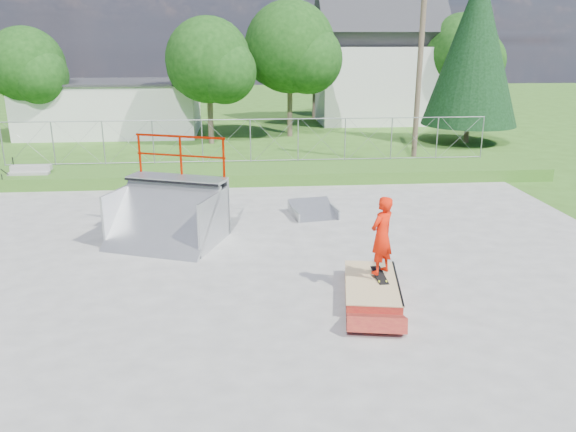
% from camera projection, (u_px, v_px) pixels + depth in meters
% --- Properties ---
extents(ground, '(120.00, 120.00, 0.00)m').
position_uv_depth(ground, '(261.00, 269.00, 13.83)').
color(ground, '#345F1B').
rests_on(ground, ground).
extents(concrete_pad, '(20.00, 16.00, 0.04)m').
position_uv_depth(concrete_pad, '(261.00, 269.00, 13.83)').
color(concrete_pad, gray).
rests_on(concrete_pad, ground).
extents(grass_berm, '(24.00, 3.00, 0.50)m').
position_uv_depth(grass_berm, '(252.00, 173.00, 22.79)').
color(grass_berm, '#345F1B').
rests_on(grass_berm, ground).
extents(grind_box, '(1.54, 2.54, 0.35)m').
position_uv_depth(grind_box, '(371.00, 289.00, 12.33)').
color(grind_box, maroon).
rests_on(grind_box, concrete_pad).
extents(quarter_pipe, '(3.50, 3.25, 2.84)m').
position_uv_depth(quarter_pipe, '(164.00, 195.00, 15.13)').
color(quarter_pipe, '#ABAEB3').
rests_on(quarter_pipe, concrete_pad).
extents(flat_bank_ramp, '(1.56, 1.64, 0.41)m').
position_uv_depth(flat_bank_ramp, '(313.00, 210.00, 17.92)').
color(flat_bank_ramp, '#ABAEB3').
rests_on(flat_bank_ramp, concrete_pad).
extents(skateboard, '(0.25, 0.80, 0.13)m').
position_uv_depth(skateboard, '(380.00, 276.00, 12.47)').
color(skateboard, black).
rests_on(skateboard, grind_box).
extents(skater, '(0.76, 0.73, 1.75)m').
position_uv_depth(skater, '(382.00, 239.00, 12.21)').
color(skater, red).
rests_on(skater, grind_box).
extents(concrete_stairs, '(1.50, 1.60, 0.80)m').
position_uv_depth(concrete_stairs, '(28.00, 178.00, 21.29)').
color(concrete_stairs, gray).
rests_on(concrete_stairs, ground).
extents(chain_link_fence, '(20.00, 0.06, 1.80)m').
position_uv_depth(chain_link_fence, '(250.00, 141.00, 23.40)').
color(chain_link_fence, gray).
rests_on(chain_link_fence, grass_berm).
extents(utility_building_flat, '(10.00, 6.00, 3.00)m').
position_uv_depth(utility_building_flat, '(113.00, 108.00, 33.65)').
color(utility_building_flat, silver).
rests_on(utility_building_flat, ground).
extents(gable_house, '(8.40, 6.08, 8.94)m').
position_uv_depth(gable_house, '(377.00, 64.00, 38.14)').
color(gable_house, silver).
rests_on(gable_house, ground).
extents(utility_pole, '(0.24, 0.24, 8.00)m').
position_uv_depth(utility_pole, '(419.00, 74.00, 24.66)').
color(utility_pole, '#503D32').
rests_on(utility_pole, ground).
extents(tree_left_near, '(4.76, 4.48, 6.65)m').
position_uv_depth(tree_left_near, '(213.00, 64.00, 29.38)').
color(tree_left_near, '#503D32').
rests_on(tree_left_near, ground).
extents(tree_center, '(5.44, 5.12, 7.60)m').
position_uv_depth(tree_center, '(295.00, 51.00, 31.44)').
color(tree_center, '#503D32').
rests_on(tree_center, ground).
extents(tree_left_far, '(4.42, 4.16, 6.18)m').
position_uv_depth(tree_left_far, '(30.00, 68.00, 30.57)').
color(tree_left_far, '#503D32').
rests_on(tree_left_far, ground).
extents(tree_right_far, '(5.10, 4.80, 7.12)m').
position_uv_depth(tree_right_far, '(466.00, 54.00, 36.29)').
color(tree_right_far, '#503D32').
rests_on(tree_right_far, ground).
extents(tree_back_mid, '(4.08, 3.84, 5.70)m').
position_uv_depth(tree_back_mid, '(318.00, 67.00, 39.66)').
color(tree_back_mid, '#503D32').
rests_on(tree_back_mid, ground).
extents(conifer_tree, '(5.04, 5.04, 9.10)m').
position_uv_depth(conifer_tree, '(475.00, 47.00, 29.46)').
color(conifer_tree, '#503D32').
rests_on(conifer_tree, ground).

